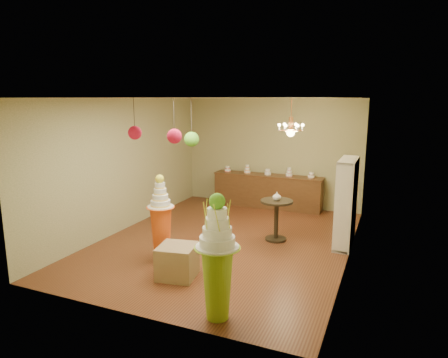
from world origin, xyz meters
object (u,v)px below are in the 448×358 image
at_px(pedestal_green, 217,266).
at_px(round_table, 276,214).
at_px(pedestal_orange, 161,227).
at_px(sideboard, 267,190).

distance_m(pedestal_green, round_table, 3.33).
height_order(pedestal_green, pedestal_orange, pedestal_green).
xyz_separation_m(pedestal_green, pedestal_orange, (-1.76, 1.41, -0.09)).
height_order(pedestal_green, sideboard, pedestal_green).
height_order(pedestal_green, round_table, pedestal_green).
bearing_deg(sideboard, round_table, -69.02).
height_order(pedestal_orange, round_table, pedestal_orange).
bearing_deg(round_table, sideboard, 110.98).
xyz_separation_m(pedestal_green, sideboard, (-1.06, 5.82, -0.28)).
bearing_deg(pedestal_green, sideboard, 100.34).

